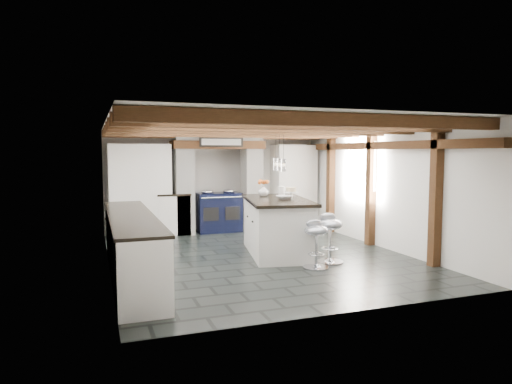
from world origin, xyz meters
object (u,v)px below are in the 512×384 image
object	(u,v)px
range_cooker	(218,211)
bar_stool_far	(316,238)
kitchen_island	(277,226)
bar_stool_near	(330,232)

from	to	relation	value
range_cooker	bar_stool_far	xyz separation A→B (m)	(0.57, -3.77, 0.01)
range_cooker	kitchen_island	world-z (taller)	kitchen_island
bar_stool_far	bar_stool_near	bearing A→B (deg)	35.46
range_cooker	bar_stool_far	world-z (taller)	range_cooker
range_cooker	bar_stool_near	world-z (taller)	range_cooker
kitchen_island	range_cooker	bearing A→B (deg)	109.81
kitchen_island	bar_stool_far	bearing A→B (deg)	-70.46
kitchen_island	bar_stool_near	bearing A→B (deg)	-48.15
kitchen_island	bar_stool_far	world-z (taller)	kitchen_island
kitchen_island	bar_stool_far	size ratio (longest dim) A/B	2.82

